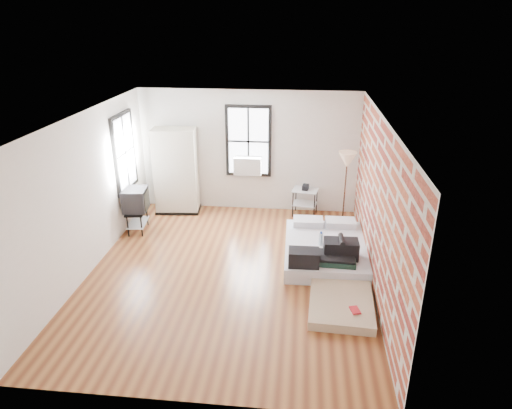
# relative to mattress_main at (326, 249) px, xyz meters

# --- Properties ---
(ground) EXTENTS (6.00, 6.00, 0.00)m
(ground) POSITION_rel_mattress_main_xyz_m (-1.74, -0.75, -0.18)
(ground) COLOR brown
(ground) RESTS_ON ground
(room_shell) EXTENTS (5.02, 6.02, 2.80)m
(room_shell) POSITION_rel_mattress_main_xyz_m (-1.51, -0.39, 1.55)
(room_shell) COLOR silver
(room_shell) RESTS_ON ground
(mattress_main) EXTENTS (1.59, 2.13, 0.67)m
(mattress_main) POSITION_rel_mattress_main_xyz_m (0.00, 0.00, 0.00)
(mattress_main) COLOR silver
(mattress_main) RESTS_ON ground
(mattress_bare) EXTENTS (1.08, 1.93, 0.41)m
(mattress_bare) POSITION_rel_mattress_main_xyz_m (0.19, -1.17, -0.06)
(mattress_bare) COLOR tan
(mattress_bare) RESTS_ON ground
(wardrobe) EXTENTS (1.04, 0.65, 1.97)m
(wardrobe) POSITION_rel_mattress_main_xyz_m (-3.38, 1.90, 0.80)
(wardrobe) COLOR black
(wardrobe) RESTS_ON ground
(side_table) EXTENTS (0.62, 0.53, 0.74)m
(side_table) POSITION_rel_mattress_main_xyz_m (-0.41, 1.97, 0.32)
(side_table) COLOR black
(side_table) RESTS_ON ground
(floor_lamp) EXTENTS (0.37, 0.37, 1.71)m
(floor_lamp) POSITION_rel_mattress_main_xyz_m (0.41, 1.34, 1.28)
(floor_lamp) COLOR black
(floor_lamp) RESTS_ON ground
(tv_stand) EXTENTS (0.54, 0.72, 0.96)m
(tv_stand) POSITION_rel_mattress_main_xyz_m (-3.96, 0.76, 0.50)
(tv_stand) COLOR black
(tv_stand) RESTS_ON ground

